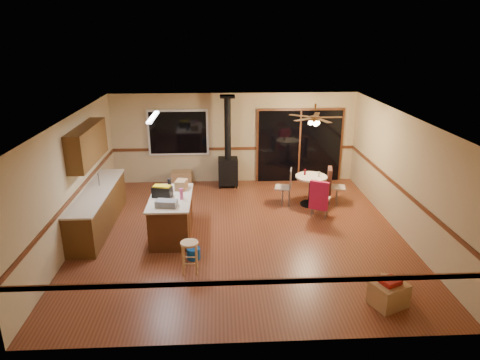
{
  "coord_description": "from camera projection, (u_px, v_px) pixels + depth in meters",
  "views": [
    {
      "loc": [
        -0.45,
        -8.53,
        4.27
      ],
      "look_at": [
        0.0,
        0.3,
        1.15
      ],
      "focal_mm": 32.0,
      "sensor_mm": 36.0,
      "label": 1
    }
  ],
  "objects": [
    {
      "name": "countertop",
      "position": [
        96.0,
        191.0,
        9.49
      ],
      "size": [
        0.64,
        3.04,
        0.04
      ],
      "primitive_type": "cube",
      "color": "beige",
      "rests_on": "lower_cabinets"
    },
    {
      "name": "glass_red",
      "position": [
        305.0,
        172.0,
        10.83
      ],
      "size": [
        0.07,
        0.07,
        0.15
      ],
      "primitive_type": "cylinder",
      "rotation": [
        0.0,
        0.0,
        0.2
      ],
      "color": "#590C14",
      "rests_on": "dining_table"
    },
    {
      "name": "wall_right",
      "position": [
        403.0,
        175.0,
        9.21
      ],
      "size": [
        0.0,
        7.0,
        7.0
      ],
      "primitive_type": "plane",
      "rotation": [
        1.57,
        0.0,
        -1.57
      ],
      "color": "tan",
      "rests_on": "ground"
    },
    {
      "name": "wall_back",
      "position": [
        234.0,
        138.0,
        12.34
      ],
      "size": [
        7.0,
        0.0,
        7.0
      ],
      "primitive_type": "plane",
      "rotation": [
        1.57,
        0.0,
        0.0
      ],
      "color": "tan",
      "rests_on": "ground"
    },
    {
      "name": "window",
      "position": [
        178.0,
        133.0,
        12.14
      ],
      "size": [
        1.72,
        0.1,
        1.32
      ],
      "primitive_type": "cube",
      "color": "black",
      "rests_on": "ground"
    },
    {
      "name": "bottle_pink",
      "position": [
        181.0,
        194.0,
        8.94
      ],
      "size": [
        0.08,
        0.08,
        0.24
      ],
      "primitive_type": "cylinder",
      "rotation": [
        0.0,
        0.0,
        0.1
      ],
      "color": "#D84C8C",
      "rests_on": "kitchen_island"
    },
    {
      "name": "toolbox_yellow_lid",
      "position": [
        162.0,
        186.0,
        9.03
      ],
      "size": [
        0.39,
        0.27,
        0.03
      ],
      "primitive_type": "cube",
      "rotation": [
        0.0,
        0.0,
        -0.24
      ],
      "color": "gold",
      "rests_on": "toolbox_black"
    },
    {
      "name": "sliding_door",
      "position": [
        299.0,
        146.0,
        12.46
      ],
      "size": [
        2.52,
        0.1,
        2.1
      ],
      "primitive_type": "cube",
      "color": "black",
      "rests_on": "ground"
    },
    {
      "name": "lower_cabinets",
      "position": [
        98.0,
        210.0,
        9.64
      ],
      "size": [
        0.6,
        3.0,
        0.86
      ],
      "primitive_type": "cube",
      "color": "#573516",
      "rests_on": "ground"
    },
    {
      "name": "toolbox_black",
      "position": [
        162.0,
        192.0,
        9.07
      ],
      "size": [
        0.45,
        0.31,
        0.23
      ],
      "primitive_type": "cube",
      "rotation": [
        0.0,
        0.0,
        -0.24
      ],
      "color": "black",
      "rests_on": "kitchen_island"
    },
    {
      "name": "upper_cabinets",
      "position": [
        87.0,
        144.0,
        9.34
      ],
      "size": [
        0.35,
        2.0,
        0.8
      ],
      "primitive_type": "cube",
      "color": "#573516",
      "rests_on": "ground"
    },
    {
      "name": "chair_left",
      "position": [
        287.0,
        183.0,
        10.88
      ],
      "size": [
        0.48,
        0.48,
        0.51
      ],
      "color": "tan",
      "rests_on": "ground"
    },
    {
      "name": "wall_front",
      "position": [
        255.0,
        263.0,
        5.74
      ],
      "size": [
        7.0,
        0.0,
        7.0
      ],
      "primitive_type": "plane",
      "rotation": [
        -1.57,
        0.0,
        0.0
      ],
      "color": "tan",
      "rests_on": "ground"
    },
    {
      "name": "blue_bucket",
      "position": [
        194.0,
        253.0,
        8.4
      ],
      "size": [
        0.31,
        0.31,
        0.22
      ],
      "primitive_type": "cylinder",
      "rotation": [
        0.0,
        0.0,
        -0.16
      ],
      "color": "#0B47A0",
      "rests_on": "floor"
    },
    {
      "name": "wood_stove",
      "position": [
        228.0,
        162.0,
        12.09
      ],
      "size": [
        0.55,
        0.5,
        2.52
      ],
      "color": "black",
      "rests_on": "ground"
    },
    {
      "name": "chair_rail",
      "position": [
        241.0,
        191.0,
        9.14
      ],
      "size": [
        7.0,
        7.0,
        0.08
      ],
      "primitive_type": null,
      "color": "#542915",
      "rests_on": "ground"
    },
    {
      "name": "fluorescent_strip",
      "position": [
        153.0,
        117.0,
        8.82
      ],
      "size": [
        0.1,
        1.2,
        0.04
      ],
      "primitive_type": "cube",
      "color": "white",
      "rests_on": "ceiling"
    },
    {
      "name": "dining_table",
      "position": [
        311.0,
        185.0,
        10.85
      ],
      "size": [
        0.8,
        0.8,
        0.78
      ],
      "color": "black",
      "rests_on": "ground"
    },
    {
      "name": "box_corner_b",
      "position": [
        392.0,
        287.0,
        7.21
      ],
      "size": [
        0.47,
        0.44,
        0.31
      ],
      "primitive_type": "cube",
      "rotation": [
        0.0,
        0.0,
        -0.31
      ],
      "color": "#9C7045",
      "rests_on": "floor"
    },
    {
      "name": "box_under_window",
      "position": [
        182.0,
        179.0,
        12.24
      ],
      "size": [
        0.56,
        0.46,
        0.44
      ],
      "primitive_type": "cube",
      "rotation": [
        0.0,
        0.0,
        0.02
      ],
      "color": "#9C7045",
      "rests_on": "floor"
    },
    {
      "name": "kitchen_island",
      "position": [
        172.0,
        216.0,
        9.25
      ],
      "size": [
        0.88,
        1.68,
        0.9
      ],
      "color": "#4B2712",
      "rests_on": "ground"
    },
    {
      "name": "toolbox_grey",
      "position": [
        167.0,
        203.0,
        8.59
      ],
      "size": [
        0.46,
        0.31,
        0.13
      ],
      "primitive_type": "cube",
      "rotation": [
        0.0,
        0.0,
        -0.18
      ],
      "color": "slate",
      "rests_on": "kitchen_island"
    },
    {
      "name": "box_small_red",
      "position": [
        390.0,
        281.0,
        6.87
      ],
      "size": [
        0.37,
        0.35,
        0.08
      ],
      "primitive_type": "cube",
      "rotation": [
        0.0,
        0.0,
        0.43
      ],
      "color": "maroon",
      "rests_on": "box_corner_a"
    },
    {
      "name": "box_corner_a",
      "position": [
        389.0,
        294.0,
        6.95
      ],
      "size": [
        0.67,
        0.63,
        0.41
      ],
      "primitive_type": "cube",
      "rotation": [
        0.0,
        0.0,
        0.43
      ],
      "color": "#9C7045",
      "rests_on": "floor"
    },
    {
      "name": "box_on_island",
      "position": [
        181.0,
        185.0,
        9.51
      ],
      "size": [
        0.28,
        0.35,
        0.21
      ],
      "primitive_type": "cube",
      "rotation": [
        0.0,
        0.0,
        -0.19
      ],
      "color": "#9C7045",
      "rests_on": "kitchen_island"
    },
    {
      "name": "bottle_white",
      "position": [
        170.0,
        183.0,
        9.68
      ],
      "size": [
        0.06,
        0.06,
        0.17
      ],
      "primitive_type": "cylinder",
      "rotation": [
        0.0,
        0.0,
        -0.17
      ],
      "color": "white",
      "rests_on": "kitchen_island"
    },
    {
      "name": "wall_left",
      "position": [
        73.0,
        181.0,
        8.87
      ],
      "size": [
        0.0,
        7.0,
        7.0
      ],
      "primitive_type": "plane",
      "rotation": [
        1.57,
        0.0,
        1.57
      ],
      "color": "tan",
      "rests_on": "ground"
    },
    {
      "name": "bottle_dark",
      "position": [
        170.0,
        185.0,
        9.37
      ],
      "size": [
        0.1,
        0.1,
        0.29
      ],
      "primitive_type": "cylinder",
      "rotation": [
        0.0,
        0.0,
        -0.24
      ],
      "color": "black",
      "rests_on": "kitchen_island"
    },
    {
      "name": "glass_cream",
      "position": [
        319.0,
        174.0,
        10.71
      ],
      "size": [
        0.06,
        0.06,
        0.13
      ],
      "primitive_type": "cylinder",
      "rotation": [
        0.0,
        0.0,
        -0.17
      ],
      "color": "beige",
      "rests_on": "dining_table"
    },
    {
      "name": "chair_right",
      "position": [
        330.0,
        181.0,
        10.94
      ],
      "size": [
        0.54,
        0.51,
        0.7
      ],
      "color": "tan",
      "rests_on": "ground"
    },
    {
      "name": "floor",
      "position": [
        241.0,
        233.0,
        9.47
      ],
      "size": [
        7.0,
        7.0,
        0.0
      ],
      "primitive_type": "plane",
      "color": "brown",
      "rests_on": "ground"
    },
    {
      "name": "ceiling_fan",
      "position": [
        315.0,
        120.0,
        10.29
      ],
      "size": [
        0.24,
        0.24,
        0.55
      ],
      "color": "brown",
      "rests_on": "ceiling"
    },
    {
      "name": "bar_stool",
      "position": [
        190.0,
        257.0,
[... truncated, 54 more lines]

